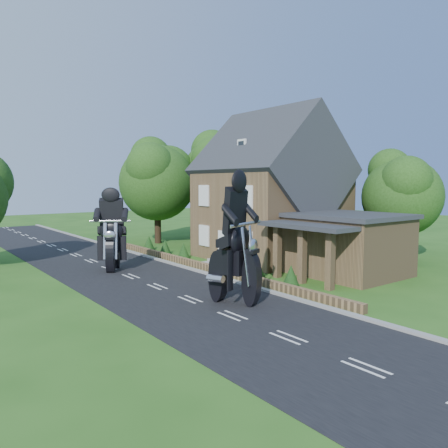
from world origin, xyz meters
TOP-DOWN VIEW (x-y plane):
  - ground at (0.00, 0.00)m, footprint 120.00×120.00m
  - road at (0.00, 0.00)m, footprint 7.00×80.00m
  - kerb at (3.65, 0.00)m, footprint 0.30×80.00m
  - garden_wall at (4.30, 5.00)m, footprint 0.30×22.00m
  - house at (10.49, 6.00)m, footprint 9.54×8.64m
  - annex at (9.87, -0.80)m, footprint 7.05×5.94m
  - tree_annex_side at (17.13, 0.10)m, footprint 5.64×5.20m
  - tree_house_right at (16.65, 8.62)m, footprint 6.51×6.00m
  - tree_behind_house at (14.18, 16.14)m, footprint 7.81×7.20m
  - tree_behind_left at (8.16, 17.13)m, footprint 6.94×6.40m
  - shrub_a at (5.30, -1.00)m, footprint 0.90×0.90m
  - shrub_b at (5.30, 1.50)m, footprint 0.90×0.90m
  - shrub_c at (5.30, 4.00)m, footprint 0.90×0.90m
  - shrub_d at (5.30, 9.00)m, footprint 0.90×0.90m
  - shrub_e at (5.30, 11.50)m, footprint 0.90×0.90m
  - shrub_f at (5.30, 14.00)m, footprint 0.90×0.90m
  - motorcycle_lead at (1.17, -1.69)m, footprint 1.14×1.86m
  - motorcycle_follow at (-0.13, 8.14)m, footprint 1.20×1.52m

SIDE VIEW (x-z plane):
  - ground at x=0.00m, z-range 0.00..0.00m
  - road at x=0.00m, z-range 0.00..0.02m
  - kerb at x=3.65m, z-range 0.00..0.12m
  - garden_wall at x=4.30m, z-range 0.00..0.40m
  - shrub_a at x=5.30m, z-range 0.00..1.10m
  - shrub_b at x=5.30m, z-range 0.00..1.10m
  - shrub_c at x=5.30m, z-range 0.00..1.10m
  - shrub_d at x=5.30m, z-range 0.00..1.10m
  - shrub_e at x=5.30m, z-range 0.00..1.10m
  - shrub_f at x=5.30m, z-range 0.00..1.10m
  - motorcycle_follow at x=-0.13m, z-range 0.00..1.46m
  - motorcycle_lead at x=1.17m, z-range 0.00..1.70m
  - annex at x=9.87m, z-range 0.05..3.49m
  - house at x=10.49m, z-range -0.78..9.46m
  - tree_annex_side at x=17.13m, z-range 0.95..8.43m
  - tree_house_right at x=16.65m, z-range 0.99..9.39m
  - tree_behind_left at x=8.16m, z-range 1.15..10.31m
  - tree_behind_house at x=14.18m, z-range 1.19..11.27m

